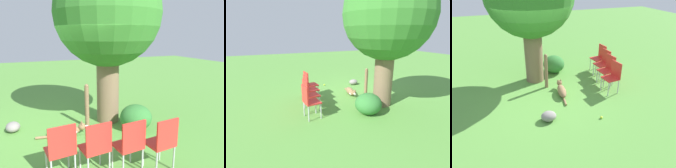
{
  "view_description": "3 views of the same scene",
  "coord_description": "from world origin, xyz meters",
  "views": [
    {
      "loc": [
        5.22,
        -1.03,
        2.3
      ],
      "look_at": [
        -0.06,
        1.16,
        1.01
      ],
      "focal_mm": 35.0,
      "sensor_mm": 36.0,
      "label": 1
    },
    {
      "loc": [
        3.44,
        5.47,
        2.34
      ],
      "look_at": [
        1.26,
        0.35,
        0.67
      ],
      "focal_mm": 28.0,
      "sensor_mm": 36.0,
      "label": 2
    },
    {
      "loc": [
        -1.38,
        -5.72,
        3.34
      ],
      "look_at": [
        0.52,
        -0.38,
        0.42
      ],
      "focal_mm": 35.0,
      "sensor_mm": 36.0,
      "label": 3
    }
  ],
  "objects": [
    {
      "name": "ground_plane",
      "position": [
        0.0,
        0.0,
        0.0
      ],
      "size": [
        30.0,
        30.0,
        0.0
      ],
      "primitive_type": "plane",
      "color": "#56933D"
    },
    {
      "name": "oak_tree",
      "position": [
        -0.04,
        1.03,
        2.78
      ],
      "size": [
        2.69,
        2.69,
        4.19
      ],
      "color": "#7A6047",
      "rests_on": "ground_plane"
    },
    {
      "name": "dog",
      "position": [
        0.49,
        -0.2,
        0.13
      ],
      "size": [
        0.34,
        1.19,
        0.34
      ],
      "rotation": [
        0.0,
        0.0,
        1.43
      ],
      "color": "olive",
      "rests_on": "ground_plane"
    },
    {
      "name": "fence_post",
      "position": [
        0.18,
        0.38,
        0.57
      ],
      "size": [
        0.11,
        0.11,
        1.13
      ],
      "color": "#846647",
      "rests_on": "ground_plane"
    },
    {
      "name": "red_chair_0",
      "position": [
        2.02,
        -0.57,
        0.56
      ],
      "size": [
        0.47,
        0.48,
        0.97
      ],
      "rotation": [
        0.0,
        0.0,
        3.25
      ],
      "color": "red",
      "rests_on": "ground_plane"
    },
    {
      "name": "red_chair_1",
      "position": [
        2.15,
        -0.03,
        0.56
      ],
      "size": [
        0.47,
        0.48,
        0.97
      ],
      "rotation": [
        0.0,
        0.0,
        3.25
      ],
      "color": "red",
      "rests_on": "ground_plane"
    },
    {
      "name": "red_chair_2",
      "position": [
        2.29,
        0.51,
        0.56
      ],
      "size": [
        0.47,
        0.48,
        0.97
      ],
      "rotation": [
        0.0,
        0.0,
        3.25
      ],
      "color": "red",
      "rests_on": "ground_plane"
    },
    {
      "name": "red_chair_3",
      "position": [
        2.43,
        1.05,
        0.56
      ],
      "size": [
        0.47,
        0.48,
        0.97
      ],
      "rotation": [
        0.0,
        0.0,
        3.25
      ],
      "color": "red",
      "rests_on": "ground_plane"
    },
    {
      "name": "garden_rock",
      "position": [
        -0.24,
        -1.37,
        0.12
      ],
      "size": [
        0.38,
        0.33,
        0.24
      ],
      "color": "gray",
      "rests_on": "ground_plane"
    },
    {
      "name": "low_shrub",
      "position": [
        0.76,
        1.45,
        0.31
      ],
      "size": [
        0.78,
        0.78,
        0.63
      ],
      "color": "#337533",
      "rests_on": "ground_plane"
    }
  ]
}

